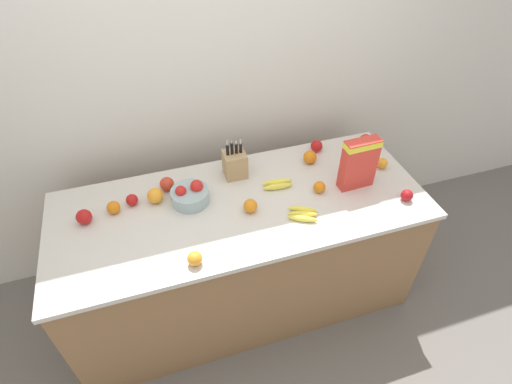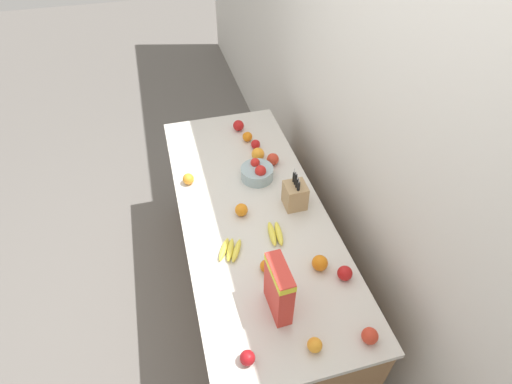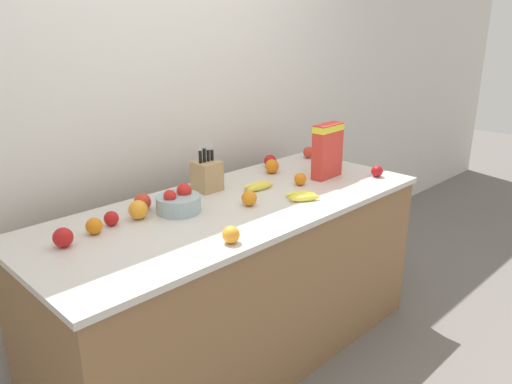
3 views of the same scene
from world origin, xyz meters
The scene contains 21 objects.
ground_plane centered at (0.00, 0.00, 0.00)m, with size 14.00×14.00×0.00m, color slate.
wall_back centered at (0.00, 0.65, 1.30)m, with size 9.00×0.06×2.60m.
counter centered at (0.00, 0.00, 0.44)m, with size 2.12×0.86×0.88m.
knife_block centered at (0.04, 0.26, 0.97)m, with size 0.13×0.13×0.26m.
cereal_box centered at (0.69, -0.05, 1.05)m, with size 0.21×0.09×0.32m.
fruit_bowl centered at (-0.26, 0.11, 0.93)m, with size 0.21×0.21×0.13m.
banana_bunch_left centered at (0.29, -0.20, 0.90)m, with size 0.19×0.17×0.03m.
banana_bunch_right centered at (0.25, 0.08, 0.90)m, with size 0.19×0.09×0.04m.
apple_middle centered at (0.95, 0.30, 0.92)m, with size 0.08×0.08×0.08m, color red.
apple_near_bananas centered at (0.91, -0.25, 0.92)m, with size 0.07×0.07×0.07m, color #A31419.
apple_by_knife_block centered at (-0.38, 0.25, 0.92)m, with size 0.08×0.08×0.08m, color red.
apple_leftmost centered at (-0.83, 0.12, 0.92)m, with size 0.08×0.08×0.08m, color red.
apple_rear centered at (0.61, 0.34, 0.92)m, with size 0.08×0.08×0.08m, color red.
apple_front centered at (-0.58, 0.18, 0.92)m, with size 0.07×0.07×0.07m, color red.
orange_near_bowl centered at (-0.33, -0.34, 0.92)m, with size 0.07×0.07×0.07m, color orange.
orange_mid_right centered at (0.52, 0.23, 0.92)m, with size 0.08×0.08×0.08m, color orange.
orange_by_cereal centered at (0.93, 0.05, 0.92)m, with size 0.07×0.07×0.07m, color orange.
orange_front_right centered at (-0.68, 0.15, 0.92)m, with size 0.07×0.07×0.07m, color orange.
orange_back_center centered at (0.03, -0.07, 0.92)m, with size 0.08×0.08×0.08m, color orange.
orange_mid_left centered at (0.46, -0.04, 0.92)m, with size 0.07×0.07×0.07m, color orange.
orange_front_center centered at (-0.45, 0.16, 0.93)m, with size 0.09×0.09×0.09m, color orange.
Camera 1 is at (-0.41, -1.58, 2.44)m, focal length 28.00 mm.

